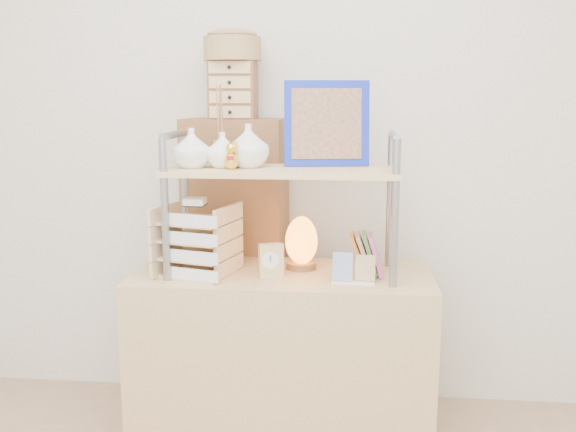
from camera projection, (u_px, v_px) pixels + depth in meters
name	position (u px, v px, depth m)	size (l,w,h in m)	color
desk	(282.00, 360.00, 2.65)	(1.20, 0.50, 0.75)	tan
cabinet	(237.00, 265.00, 2.98)	(0.45, 0.24, 1.35)	brown
hutch	(265.00, 162.00, 2.51)	(0.90, 0.34, 0.76)	gray
letter_tray	(196.00, 244.00, 2.53)	(0.31, 0.30, 0.31)	#D8B281
salt_lamp	(301.00, 242.00, 2.62)	(0.14, 0.13, 0.22)	brown
desk_clock	(271.00, 260.00, 2.51)	(0.10, 0.07, 0.13)	#DAB975
postcard_stand	(353.00, 274.00, 2.43)	(0.17, 0.05, 0.12)	white
drawer_chest	(233.00, 90.00, 2.81)	(0.20, 0.16, 0.25)	brown
woven_basket	(232.00, 49.00, 2.78)	(0.25, 0.25, 0.10)	olive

